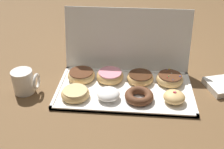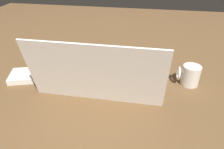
{
  "view_description": "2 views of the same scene",
  "coord_description": "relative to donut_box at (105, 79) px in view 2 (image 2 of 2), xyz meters",
  "views": [
    {
      "loc": [
        0.03,
        -0.94,
        0.67
      ],
      "look_at": [
        -0.06,
        0.05,
        0.05
      ],
      "focal_mm": 44.3,
      "sensor_mm": 36.0,
      "label": 1
    },
    {
      "loc": [
        -0.19,
        0.85,
        0.56
      ],
      "look_at": [
        -0.04,
        0.03,
        0.05
      ],
      "focal_mm": 32.94,
      "sensor_mm": 36.0,
      "label": 2
    }
  ],
  "objects": [
    {
      "name": "sprinkle_donut_7",
      "position": [
        0.19,
        0.07,
        0.03
      ],
      "size": [
        0.11,
        0.11,
        0.04
      ],
      "color": "#E5B770",
      "rests_on": "donut_box"
    },
    {
      "name": "pink_frosted_donut_5",
      "position": [
        -0.07,
        0.07,
        0.03
      ],
      "size": [
        0.12,
        0.12,
        0.04
      ],
      "color": "tan",
      "rests_on": "donut_box"
    },
    {
      "name": "box_lid_open",
      "position": [
        0.0,
        0.19,
        0.14
      ],
      "size": [
        0.56,
        0.07,
        0.28
      ],
      "primitive_type": "cube",
      "rotation": [
        1.34,
        0.0,
        0.0
      ],
      "color": "white",
      "rests_on": "ground"
    },
    {
      "name": "glazed_ring_donut_0",
      "position": [
        -0.19,
        -0.07,
        0.02
      ],
      "size": [
        0.11,
        0.11,
        0.03
      ],
      "color": "#E5B770",
      "rests_on": "donut_box"
    },
    {
      "name": "napkin_stack",
      "position": [
        0.41,
        0.05,
        0.01
      ],
      "size": [
        0.16,
        0.16,
        0.03
      ],
      "primitive_type": "cube",
      "rotation": [
        0.0,
        0.0,
        0.3
      ],
      "color": "white",
      "rests_on": "ground"
    },
    {
      "name": "jelly_filled_donut_3",
      "position": [
        0.19,
        -0.07,
        0.03
      ],
      "size": [
        0.08,
        0.08,
        0.05
      ],
      "color": "#E5B770",
      "rests_on": "donut_box"
    },
    {
      "name": "ground_plane",
      "position": [
        0.0,
        0.0,
        -0.01
      ],
      "size": [
        3.0,
        3.0,
        0.0
      ],
      "primitive_type": "plane",
      "color": "brown"
    },
    {
      "name": "powdered_filled_donut_1",
      "position": [
        -0.06,
        -0.07,
        0.02
      ],
      "size": [
        0.09,
        0.09,
        0.04
      ],
      "color": "white",
      "rests_on": "donut_box"
    },
    {
      "name": "donut_box",
      "position": [
        0.0,
        0.0,
        0.0
      ],
      "size": [
        0.56,
        0.3,
        0.01
      ],
      "color": "white",
      "rests_on": "ground"
    },
    {
      "name": "chocolate_frosted_donut_6",
      "position": [
        0.06,
        0.07,
        0.02
      ],
      "size": [
        0.11,
        0.11,
        0.04
      ],
      "color": "tan",
      "rests_on": "donut_box"
    },
    {
      "name": "chocolate_cake_ring_donut_2",
      "position": [
        0.06,
        -0.06,
        0.02
      ],
      "size": [
        0.11,
        0.11,
        0.03
      ],
      "color": "#59331E",
      "rests_on": "donut_box"
    },
    {
      "name": "chocolate_frosted_donut_4",
      "position": [
        -0.19,
        0.06,
        0.02
      ],
      "size": [
        0.12,
        0.12,
        0.04
      ],
      "color": "#E5B770",
      "rests_on": "donut_box"
    },
    {
      "name": "coffee_mug",
      "position": [
        -0.41,
        -0.04,
        0.05
      ],
      "size": [
        0.1,
        0.08,
        0.1
      ],
      "color": "white",
      "rests_on": "ground"
    }
  ]
}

